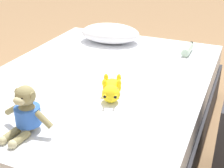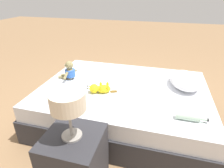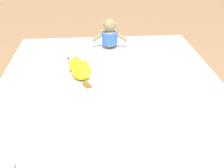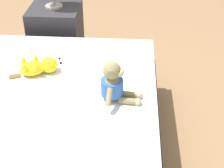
{
  "view_description": "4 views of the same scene",
  "coord_description": "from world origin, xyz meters",
  "px_view_note": "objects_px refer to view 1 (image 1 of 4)",
  "views": [
    {
      "loc": [
        0.84,
        -1.71,
        1.32
      ],
      "look_at": [
        0.18,
        -0.18,
        0.51
      ],
      "focal_mm": 51.23,
      "sensor_mm": 36.0,
      "label": 1
    },
    {
      "loc": [
        1.88,
        0.37,
        1.45
      ],
      "look_at": [
        0.21,
        -0.08,
        0.58
      ],
      "focal_mm": 30.03,
      "sensor_mm": 36.0,
      "label": 2
    },
    {
      "loc": [
        0.11,
        1.4,
        1.28
      ],
      "look_at": [
        0.0,
        0.0,
        0.5
      ],
      "focal_mm": 44.88,
      "sensor_mm": 36.0,
      "label": 3
    },
    {
      "loc": [
        -1.51,
        -0.79,
        1.58
      ],
      "look_at": [
        -0.03,
        -0.69,
        0.55
      ],
      "focal_mm": 53.84,
      "sensor_mm": 36.0,
      "label": 4
    }
  ],
  "objects_px": {
    "plush_monkey": "(26,113)",
    "glass_bottle": "(188,49)",
    "bed": "(98,106)",
    "pillow": "(110,33)",
    "plush_yellow_creature": "(112,89)"
  },
  "relations": [
    {
      "from": "bed",
      "to": "glass_bottle",
      "type": "relative_size",
      "value": 7.3
    },
    {
      "from": "pillow",
      "to": "glass_bottle",
      "type": "bearing_deg",
      "value": -1.04
    },
    {
      "from": "bed",
      "to": "plush_yellow_creature",
      "type": "height_order",
      "value": "plush_yellow_creature"
    },
    {
      "from": "bed",
      "to": "plush_monkey",
      "type": "xyz_separation_m",
      "value": [
        -0.04,
        -0.7,
        0.32
      ]
    },
    {
      "from": "pillow",
      "to": "plush_yellow_creature",
      "type": "distance_m",
      "value": 0.98
    },
    {
      "from": "pillow",
      "to": "plush_yellow_creature",
      "type": "bearing_deg",
      "value": -66.03
    },
    {
      "from": "bed",
      "to": "pillow",
      "type": "distance_m",
      "value": 0.77
    },
    {
      "from": "plush_monkey",
      "to": "pillow",
      "type": "bearing_deg",
      "value": 96.98
    },
    {
      "from": "bed",
      "to": "glass_bottle",
      "type": "xyz_separation_m",
      "value": [
        0.46,
        0.66,
        0.26
      ]
    },
    {
      "from": "bed",
      "to": "pillow",
      "type": "bearing_deg",
      "value": 106.77
    },
    {
      "from": "plush_yellow_creature",
      "to": "glass_bottle",
      "type": "relative_size",
      "value": 1.22
    },
    {
      "from": "plush_yellow_creature",
      "to": "glass_bottle",
      "type": "bearing_deg",
      "value": 73.77
    },
    {
      "from": "pillow",
      "to": "bed",
      "type": "bearing_deg",
      "value": -73.23
    },
    {
      "from": "bed",
      "to": "plush_monkey",
      "type": "bearing_deg",
      "value": -92.88
    },
    {
      "from": "plush_monkey",
      "to": "glass_bottle",
      "type": "xyz_separation_m",
      "value": [
        0.49,
        1.36,
        -0.07
      ]
    }
  ]
}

